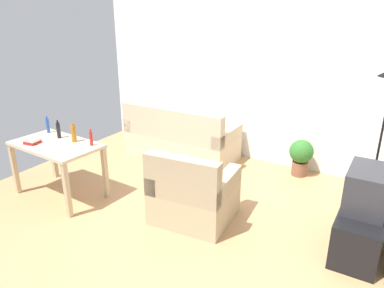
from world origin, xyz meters
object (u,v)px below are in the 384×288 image
armchair (193,196)px  bottle_blue (48,125)px  tv_stand (360,227)px  bottle_red (91,138)px  bottle_amber (74,133)px  tv (368,189)px  potted_plant (301,155)px  desk (57,151)px  book_stack (32,141)px  couch (180,140)px  bottle_dark (58,130)px

armchair → bottle_blue: bearing=-1.9°
tv_stand → bottle_red: size_ratio=4.84×
bottle_red → bottle_amber: bearing=-176.8°
tv → bottle_amber: (-3.54, -0.66, 0.18)m
potted_plant → tv_stand: bearing=-55.1°
desk → book_stack: bearing=-145.4°
armchair → bottle_red: bearing=2.8°
armchair → bottle_amber: (-1.71, -0.22, 0.55)m
couch → bottle_red: bottle_red is taller
desk → armchair: armchair is taller
couch → bottle_red: size_ratio=8.33×
couch → book_stack: 2.41m
tv → bottle_blue: bearing=97.9°
tv_stand → potted_plant: size_ratio=1.93×
couch → bottle_dark: size_ratio=7.44×
desk → bottle_dark: bottle_dark is taller
desk → tv: bearing=16.3°
armchair → bottle_dark: 2.09m
desk → armchair: bearing=15.4°
bottle_dark → bottle_amber: size_ratio=0.97×
bottle_blue → bottle_red: bottle_blue is taller
couch → bottle_blue: 2.15m
potted_plant → book_stack: (-2.92, -2.48, 0.47)m
couch → book_stack: (-0.92, -2.17, 0.49)m
tv → potted_plant: tv is taller
potted_plant → bottle_blue: bearing=-146.3°
potted_plant → bottle_amber: (-2.49, -2.15, 0.55)m
bottle_dark → couch: bearing=66.7°
potted_plant → bottle_dark: bearing=-142.3°
bottle_blue → bottle_red: 0.91m
potted_plant → bottle_red: bottle_red is taller
bottle_blue → bottle_dark: bottle_dark is taller
desk → book_stack: (-0.26, -0.16, 0.15)m
potted_plant → book_stack: size_ratio=2.77×
couch → potted_plant: bearing=-171.1°
tv → armchair: bearing=103.5°
bottle_amber → book_stack: size_ratio=1.27×
couch → potted_plant: size_ratio=3.32×
tv → book_stack: tv is taller
tv → potted_plant: (-1.05, 1.49, -0.37)m
tv_stand → bottle_amber: size_ratio=4.21×
armchair → bottle_dark: size_ratio=3.82×
tv_stand → tv: tv is taller
tv_stand → book_stack: (-3.96, -0.99, 0.56)m
armchair → bottle_blue: (-2.32, -0.14, 0.55)m
tv → potted_plant: size_ratio=1.05×
couch → bottle_dark: bearing=66.7°
tv → bottle_dark: size_ratio=2.36×
bottle_dark → bottle_amber: bearing=0.3°
armchair → bottle_amber: bottle_amber is taller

